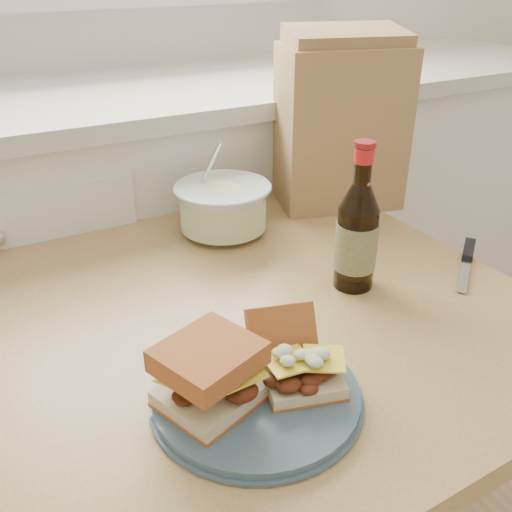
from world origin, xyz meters
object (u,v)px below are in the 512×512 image
coleslaw_bowl (223,209)px  paper_bag (340,127)px  beer_bottle (357,235)px  plate (256,395)px  dining_table (253,354)px

coleslaw_bowl → paper_bag: bearing=5.8°
beer_bottle → plate: bearing=-165.0°
coleslaw_bowl → beer_bottle: bearing=-70.5°
paper_bag → plate: bearing=-117.2°
dining_table → beer_bottle: size_ratio=3.54×
plate → coleslaw_bowl: bearing=69.2°
plate → beer_bottle: bearing=31.6°
plate → coleslaw_bowl: 0.50m
dining_table → plate: plate is taller
coleslaw_bowl → paper_bag: 0.32m
plate → beer_bottle: 0.34m
dining_table → coleslaw_bowl: 0.31m
dining_table → paper_bag: 0.55m
coleslaw_bowl → paper_bag: (0.30, 0.03, 0.12)m
dining_table → plate: 0.26m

